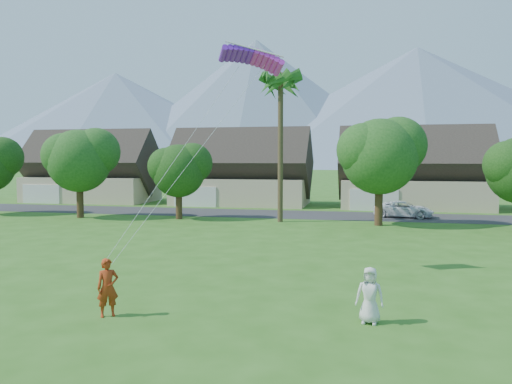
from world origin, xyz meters
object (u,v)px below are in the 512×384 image
(kite_flyer, at_px, (108,288))
(parked_car, at_px, (403,209))
(watcher, at_px, (370,295))
(parafoil_kite, at_px, (252,56))

(kite_flyer, distance_m, parked_car, 33.51)
(watcher, height_order, parafoil_kite, parafoil_kite)
(kite_flyer, bearing_deg, parked_car, 31.56)
(watcher, xyz_separation_m, parked_car, (3.18, 30.13, -0.20))
(parked_car, xyz_separation_m, parafoil_kite, (-8.55, -23.84, 9.30))
(kite_flyer, relative_size, parafoil_kite, 0.64)
(watcher, bearing_deg, parked_car, 91.39)
(parked_car, bearing_deg, kite_flyer, 167.25)
(kite_flyer, height_order, watcher, kite_flyer)
(parked_car, height_order, parafoil_kite, parafoil_kite)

